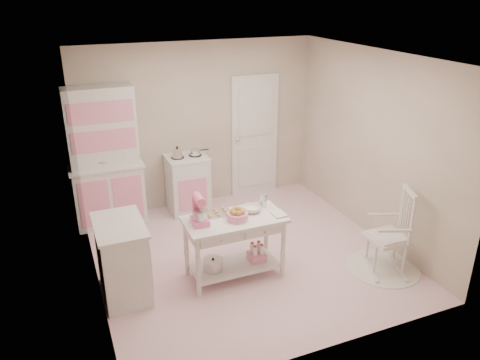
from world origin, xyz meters
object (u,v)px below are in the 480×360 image
stove (188,184)px  rocking_chair (388,230)px  work_table (235,247)px  base_cabinet (123,260)px  stand_mixer (200,211)px  bread_basket (238,216)px  hutch (105,158)px

stove → rocking_chair: rocking_chair is taller
work_table → base_cabinet: bearing=173.7°
stove → rocking_chair: (1.82, -2.56, 0.09)m
stand_mixer → bread_basket: 0.46m
bread_basket → rocking_chair: bearing=-16.4°
stove → base_cabinet: size_ratio=1.00×
work_table → bread_basket: (0.02, -0.05, 0.45)m
work_table → hutch: bearing=120.6°
stove → bread_basket: stove is taller
base_cabinet → work_table: size_ratio=0.77×
work_table → stand_mixer: bearing=177.3°
hutch → base_cabinet: size_ratio=2.26×
rocking_chair → work_table: (-1.82, 0.58, -0.15)m
bread_basket → base_cabinet: bearing=171.7°
base_cabinet → work_table: 1.33m
hutch → work_table: hutch is taller
work_table → stand_mixer: 0.71m
base_cabinet → work_table: (1.32, -0.15, -0.06)m
stand_mixer → work_table: bearing=-0.5°
hutch → base_cabinet: hutch is taller
rocking_chair → bread_basket: size_ratio=4.40×
stove → bread_basket: bearing=-89.4°
stove → stand_mixer: size_ratio=2.71×
hutch → work_table: 2.45m
rocking_chair → bread_basket: (-1.80, 0.53, 0.30)m
rocking_chair → bread_basket: rocking_chair is taller
base_cabinet → bread_basket: bearing=-8.3°
work_table → stand_mixer: stand_mixer is taller
hutch → bread_basket: hutch is taller
stand_mixer → bread_basket: size_ratio=1.36×
rocking_chair → bread_basket: bearing=-175.2°
stove → work_table: bearing=-90.0°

